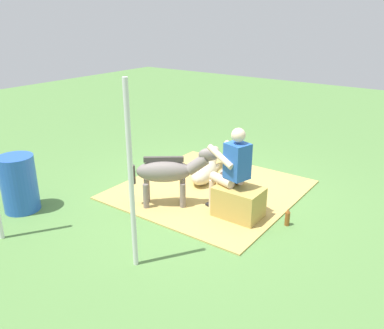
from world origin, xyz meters
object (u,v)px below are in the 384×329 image
(hay_bale, at_px, (238,203))
(tent_pole_left, at_px, (131,179))
(soda_bottle, at_px, (287,217))
(water_barrel, at_px, (19,184))
(pony_standing, at_px, (170,171))
(pony_lying, at_px, (205,169))
(person_seated, at_px, (231,167))

(hay_bale, xyz_separation_m, tent_pole_left, (0.41, 1.74, 0.87))
(soda_bottle, distance_m, water_barrel, 3.98)
(soda_bottle, bearing_deg, pony_standing, 15.84)
(pony_lying, height_order, water_barrel, water_barrel)
(person_seated, height_order, pony_lying, person_seated)
(person_seated, bearing_deg, water_barrel, 33.66)
(water_barrel, bearing_deg, pony_lying, -121.49)
(person_seated, relative_size, pony_standing, 1.18)
(person_seated, distance_m, water_barrel, 3.18)
(pony_lying, relative_size, tent_pole_left, 0.61)
(hay_bale, relative_size, pony_lying, 0.50)
(hay_bale, xyz_separation_m, person_seated, (0.16, -0.03, 0.51))
(pony_standing, height_order, water_barrel, pony_standing)
(pony_standing, distance_m, soda_bottle, 1.85)
(tent_pole_left, bearing_deg, pony_lying, -73.52)
(hay_bale, distance_m, tent_pole_left, 1.99)
(hay_bale, relative_size, soda_bottle, 2.56)
(pony_standing, bearing_deg, hay_bale, -164.60)
(person_seated, bearing_deg, pony_standing, 19.85)
(hay_bale, xyz_separation_m, pony_lying, (1.19, -0.90, -0.05))
(pony_standing, height_order, tent_pole_left, tent_pole_left)
(pony_lying, distance_m, water_barrel, 3.08)
(hay_bale, height_order, tent_pole_left, tent_pole_left)
(hay_bale, bearing_deg, soda_bottle, -163.49)
(person_seated, relative_size, water_barrel, 1.57)
(pony_lying, bearing_deg, hay_bale, 142.94)
(pony_standing, bearing_deg, water_barrel, 39.35)
(pony_standing, relative_size, tent_pole_left, 0.51)
(person_seated, distance_m, tent_pole_left, 1.82)
(pony_standing, xyz_separation_m, pony_lying, (0.14, -1.18, -0.38))
(person_seated, xyz_separation_m, soda_bottle, (-0.84, -0.17, -0.62))
(pony_standing, height_order, soda_bottle, pony_standing)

